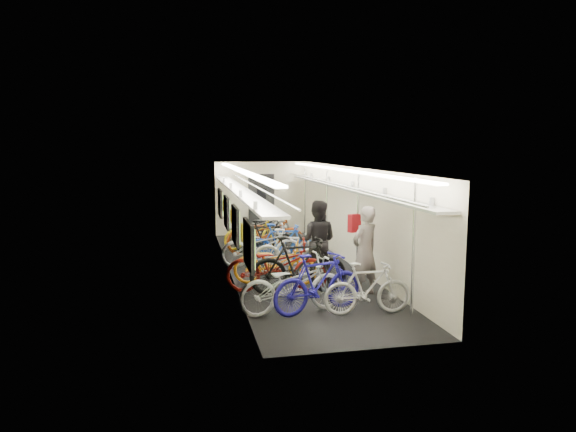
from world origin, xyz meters
name	(u,v)px	position (x,y,z in m)	size (l,w,h in m)	color
train_car_shell	(273,197)	(-0.36, 0.71, 1.66)	(10.00, 10.00, 10.00)	black
bicycle_0	(293,285)	(-0.69, -3.18, 0.51)	(0.68, 1.94, 1.02)	silver
bicycle_1	(318,283)	(-0.25, -3.24, 0.53)	(0.50, 1.78, 1.07)	#1F1894
bicycle_2	(277,266)	(-0.73, -1.84, 0.53)	(0.71, 2.03, 1.07)	maroon
bicycle_3	(298,265)	(-0.34, -2.06, 0.58)	(0.54, 1.93, 1.16)	black
bicycle_4	(275,263)	(-0.66, -1.26, 0.46)	(0.62, 1.77, 0.93)	orange
bicycle_5	(291,252)	(-0.16, -0.56, 0.53)	(0.50, 1.77, 1.06)	silver
bicycle_6	(262,246)	(-0.69, 0.38, 0.52)	(0.69, 1.97, 1.03)	#ACACB1
bicycle_7	(282,244)	(-0.18, 0.49, 0.52)	(0.48, 1.71, 1.03)	#1C44A8
bicycle_8	(265,234)	(-0.37, 1.83, 0.55)	(0.73, 2.10, 1.10)	maroon
bicycle_9	(265,238)	(-0.40, 1.66, 0.48)	(0.45, 1.58, 0.95)	black
bicycle_10	(253,232)	(-0.60, 2.69, 0.46)	(0.61, 1.75, 0.92)	yellow
bicycle_11	(368,288)	(0.55, -3.52, 0.46)	(0.44, 1.55, 0.93)	silver
bicycle_12	(259,230)	(-0.38, 2.96, 0.47)	(0.62, 1.79, 0.94)	slate
bicycle_14	(265,226)	(-0.09, 3.73, 0.47)	(0.62, 1.78, 0.93)	slate
passenger_near	(365,251)	(0.91, -2.39, 0.88)	(0.64, 0.42, 1.75)	gray
passenger_mid	(317,241)	(0.29, -1.14, 0.88)	(0.85, 0.66, 1.75)	black
backpack	(354,223)	(1.02, -1.42, 1.28)	(0.26, 0.14, 0.38)	#A9101A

